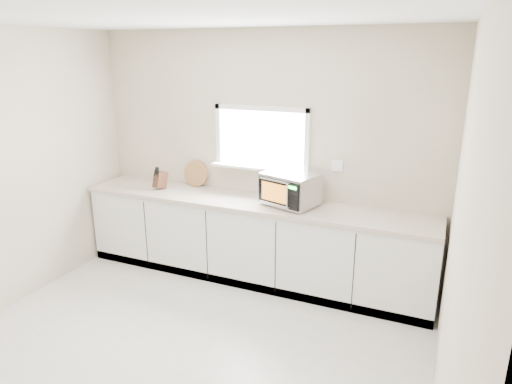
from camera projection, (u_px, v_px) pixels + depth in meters
The scene contains 8 objects.
ground at pixel (167, 367), 3.71m from camera, with size 4.00×4.00×0.00m, color beige.
back_wall at pixel (262, 155), 5.06m from camera, with size 4.00×0.17×2.70m.
cabinets at pixel (251, 241), 5.07m from camera, with size 3.92×0.60×0.88m, color silver.
countertop at pixel (251, 202), 4.93m from camera, with size 3.92×0.64×0.04m, color beige.
microwave at pixel (290, 189), 4.72m from camera, with size 0.62×0.55×0.34m.
knife_block at pixel (160, 179), 5.30m from camera, with size 0.13×0.20×0.27m.
cutting_board at pixel (196, 174), 5.41m from camera, with size 0.31×0.31×0.02m, color #AD8143.
coffee_grinder at pixel (295, 193), 4.79m from camera, with size 0.13×0.13×0.23m.
Camera 1 is at (1.90, -2.58, 2.46)m, focal length 32.00 mm.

